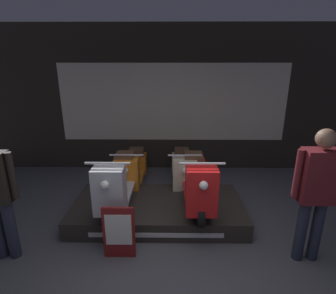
% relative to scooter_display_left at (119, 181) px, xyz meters
% --- Properties ---
extents(ground_plane, '(30.00, 30.00, 0.00)m').
position_rel_scooter_display_left_xyz_m(ground_plane, '(0.86, -1.29, -0.65)').
color(ground_plane, '#4C4C51').
extents(shop_wall_back, '(9.13, 0.09, 3.20)m').
position_rel_scooter_display_left_xyz_m(shop_wall_back, '(0.86, 2.20, 0.94)').
color(shop_wall_back, '#28231E').
rests_on(shop_wall_back, ground_plane).
extents(display_platform, '(2.67, 1.29, 0.28)m').
position_rel_scooter_display_left_xyz_m(display_platform, '(0.60, 0.02, -0.51)').
color(display_platform, '#2D2823').
rests_on(display_platform, ground_plane).
extents(scooter_display_left, '(0.58, 1.69, 0.91)m').
position_rel_scooter_display_left_xyz_m(scooter_display_left, '(0.00, 0.00, 0.00)').
color(scooter_display_left, black).
rests_on(scooter_display_left, display_platform).
extents(scooter_display_right, '(0.58, 1.69, 0.91)m').
position_rel_scooter_display_left_xyz_m(scooter_display_right, '(1.20, 0.00, 0.00)').
color(scooter_display_right, black).
rests_on(scooter_display_right, display_platform).
extents(scooter_backrow_0, '(0.58, 1.69, 0.91)m').
position_rel_scooter_display_left_xyz_m(scooter_backrow_0, '(0.04, 1.11, -0.28)').
color(scooter_backrow_0, black).
rests_on(scooter_backrow_0, ground_plane).
extents(scooter_backrow_1, '(0.58, 1.69, 0.91)m').
position_rel_scooter_display_left_xyz_m(scooter_backrow_1, '(1.04, 1.11, -0.28)').
color(scooter_backrow_1, black).
rests_on(scooter_backrow_1, ground_plane).
extents(person_right_browsing, '(0.58, 0.23, 1.71)m').
position_rel_scooter_display_left_xyz_m(person_right_browsing, '(2.52, -0.89, 0.35)').
color(person_right_browsing, '#232838').
rests_on(person_right_browsing, ground_plane).
extents(price_sign_board, '(0.40, 0.04, 0.72)m').
position_rel_scooter_display_left_xyz_m(price_sign_board, '(0.15, -0.89, -0.29)').
color(price_sign_board, maroon).
rests_on(price_sign_board, ground_plane).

